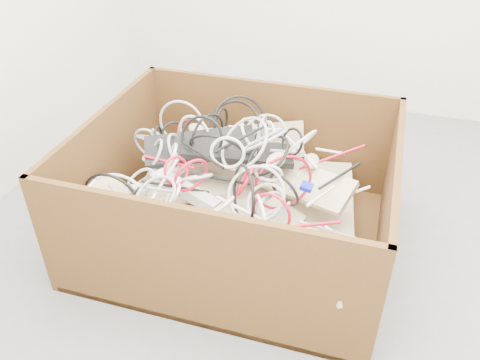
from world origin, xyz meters
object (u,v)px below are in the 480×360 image
(cardboard_box, at_px, (235,213))
(power_strip_right, at_px, (186,191))
(vga_plug, at_px, (307,187))
(power_strip_left, at_px, (187,159))

(cardboard_box, relative_size, power_strip_right, 4.15)
(vga_plug, bearing_deg, power_strip_right, -163.89)
(power_strip_right, distance_m, vga_plug, 0.47)
(power_strip_left, relative_size, power_strip_right, 1.13)
(power_strip_right, bearing_deg, cardboard_box, 56.68)
(cardboard_box, height_order, vga_plug, cardboard_box)
(power_strip_left, height_order, vga_plug, power_strip_left)
(cardboard_box, xyz_separation_m, vga_plug, (0.30, -0.05, 0.23))
(power_strip_right, relative_size, vga_plug, 6.52)
(cardboard_box, height_order, power_strip_right, cardboard_box)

